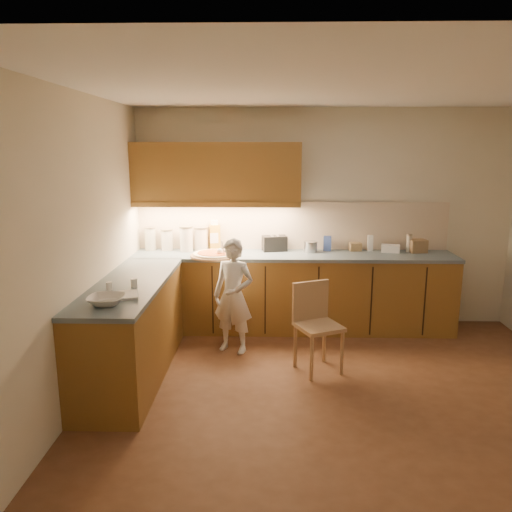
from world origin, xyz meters
name	(u,v)px	position (x,y,z in m)	size (l,w,h in m)	color
room	(351,206)	(0.00, 0.00, 1.68)	(4.54, 4.50, 2.62)	#57331D
l_counter	(245,303)	(-0.92, 1.25, 0.46)	(3.77, 2.62, 0.92)	brown
backsplash	(292,226)	(-0.38, 1.99, 1.21)	(3.75, 0.02, 0.58)	beige
upper_cabinets	(217,173)	(-1.27, 1.82, 1.85)	(1.95, 0.36, 0.73)	brown
pizza_on_board	(215,255)	(-1.28, 1.52, 0.94)	(0.55, 0.55, 0.22)	#A57D52
child	(233,296)	(-1.03, 1.01, 0.61)	(0.44, 0.29, 1.22)	white
wooden_chair	(315,320)	(-0.21, 0.58, 0.50)	(0.51, 0.51, 0.86)	tan
mixing_bowl	(106,300)	(-1.95, -0.28, 0.96)	(0.29, 0.29, 0.07)	silver
canister_a	(150,238)	(-2.10, 1.89, 1.06)	(0.14, 0.14, 0.28)	silver
canister_b	(167,240)	(-1.89, 1.87, 1.05)	(0.15, 0.15, 0.26)	white
canister_c	(186,239)	(-1.65, 1.82, 1.07)	(0.16, 0.16, 0.30)	silver
canister_d	(201,238)	(-1.48, 1.89, 1.06)	(0.18, 0.18, 0.29)	white
oil_jug	(215,236)	(-1.32, 1.90, 1.09)	(0.14, 0.12, 0.37)	gold
toaster	(274,243)	(-0.59, 1.87, 1.01)	(0.31, 0.22, 0.19)	black
steel_pot	(310,247)	(-0.17, 1.81, 0.98)	(0.17, 0.17, 0.13)	#B2B1B6
blue_box	(327,243)	(0.04, 1.89, 1.01)	(0.09, 0.06, 0.18)	#304690
card_box_a	(355,247)	(0.38, 1.90, 0.97)	(0.14, 0.10, 0.10)	tan
white_bottle	(370,243)	(0.56, 1.90, 1.01)	(0.06, 0.06, 0.19)	white
flat_pack	(390,248)	(0.79, 1.84, 0.96)	(0.21, 0.15, 0.08)	white
tall_jar	(409,243)	(1.01, 1.84, 1.03)	(0.07, 0.07, 0.21)	beige
card_box_b	(418,246)	(1.11, 1.83, 1.00)	(0.20, 0.15, 0.15)	#9E7F55
dough_cloth	(118,296)	(-1.91, -0.08, 0.93)	(0.31, 0.24, 0.02)	white
spice_jar_a	(109,286)	(-2.06, 0.13, 0.96)	(0.05, 0.05, 0.07)	white
spice_jar_b	(134,283)	(-1.86, 0.22, 0.96)	(0.06, 0.06, 0.08)	white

